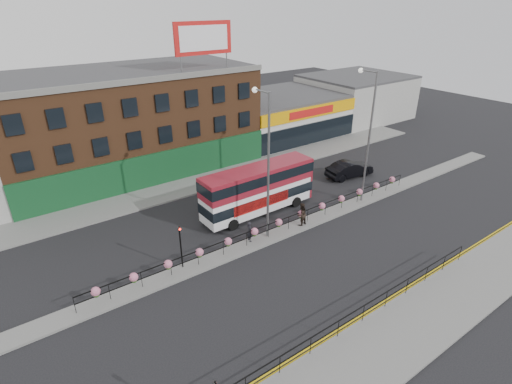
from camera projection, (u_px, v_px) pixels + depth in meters
ground at (278, 234)px, 31.07m from camera, size 120.00×120.00×0.00m
south_pavement at (412, 326)px, 22.27m from camera, size 60.00×4.00×0.15m
north_pavement at (203, 182)px, 39.80m from camera, size 60.00×4.00×0.15m
median at (278, 234)px, 31.04m from camera, size 60.00×1.60×0.15m
yellow_line_inner at (379, 304)px, 23.98m from camera, size 60.00×0.10×0.01m
yellow_line_outer at (381, 306)px, 23.85m from camera, size 60.00×0.10×0.01m
brick_building at (129, 121)px, 41.30m from camera, size 25.00×12.21×10.30m
supermarket at (280, 115)px, 52.83m from camera, size 15.00×12.25×5.30m
warehouse_east at (355, 97)px, 60.42m from camera, size 14.50×12.00×6.30m
billboard at (203, 38)px, 37.55m from camera, size 6.00×0.29×4.40m
median_railing at (279, 223)px, 30.61m from camera, size 30.04×0.56×1.23m
south_railing at (364, 309)px, 22.22m from camera, size 20.04×0.05×1.12m
double_decker_bus at (259, 185)px, 33.23m from camera, size 10.27×2.68×4.14m
car at (349, 169)px, 40.78m from camera, size 3.03×5.48×1.66m
pedestrian_a at (250, 231)px, 29.65m from camera, size 0.69×0.53×1.63m
pedestrian_b at (301, 214)px, 31.72m from camera, size 1.04×0.87×1.91m
lamp_column_west at (266, 155)px, 28.01m from camera, size 0.40×1.93×11.01m
lamp_column_east at (368, 127)px, 33.30m from camera, size 0.41×1.99×11.34m
traffic_light_median at (180, 238)px, 26.08m from camera, size 0.15×0.28×3.65m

